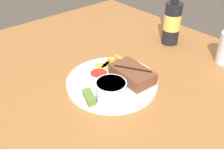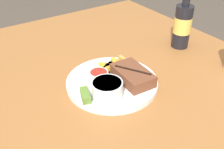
{
  "view_description": "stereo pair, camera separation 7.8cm",
  "coord_description": "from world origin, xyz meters",
  "px_view_note": "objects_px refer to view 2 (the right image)",
  "views": [
    {
      "loc": [
        0.49,
        -0.42,
        1.2
      ],
      "look_at": [
        0.0,
        0.0,
        0.77
      ],
      "focal_mm": 42.0,
      "sensor_mm": 36.0,
      "label": 1
    },
    {
      "loc": [
        0.53,
        -0.36,
        1.2
      ],
      "look_at": [
        0.0,
        0.0,
        0.77
      ],
      "focal_mm": 42.0,
      "sensor_mm": 36.0,
      "label": 2
    }
  ],
  "objects_px": {
    "fork_utensil": "(102,68)",
    "beer_bottle": "(183,24)",
    "coleslaw_cup": "(107,89)",
    "knife_utensil": "(122,77)",
    "dinner_plate": "(112,82)",
    "dipping_sauce_cup": "(99,76)",
    "pickle_spear": "(85,95)",
    "steak_portion": "(132,75)"
  },
  "relations": [
    {
      "from": "pickle_spear",
      "to": "knife_utensil",
      "type": "distance_m",
      "value": 0.14
    },
    {
      "from": "beer_bottle",
      "to": "fork_utensil",
      "type": "bearing_deg",
      "value": -90.88
    },
    {
      "from": "coleslaw_cup",
      "to": "beer_bottle",
      "type": "xyz_separation_m",
      "value": [
        -0.13,
        0.42,
        0.04
      ]
    },
    {
      "from": "dinner_plate",
      "to": "fork_utensil",
      "type": "height_order",
      "value": "fork_utensil"
    },
    {
      "from": "coleslaw_cup",
      "to": "dipping_sauce_cup",
      "type": "height_order",
      "value": "coleslaw_cup"
    },
    {
      "from": "beer_bottle",
      "to": "dipping_sauce_cup",
      "type": "bearing_deg",
      "value": -83.16
    },
    {
      "from": "dinner_plate",
      "to": "beer_bottle",
      "type": "height_order",
      "value": "beer_bottle"
    },
    {
      "from": "dinner_plate",
      "to": "knife_utensil",
      "type": "distance_m",
      "value": 0.03
    },
    {
      "from": "knife_utensil",
      "to": "beer_bottle",
      "type": "relative_size",
      "value": 0.65
    },
    {
      "from": "knife_utensil",
      "to": "dipping_sauce_cup",
      "type": "bearing_deg",
      "value": 163.78
    },
    {
      "from": "coleslaw_cup",
      "to": "knife_utensil",
      "type": "distance_m",
      "value": 0.11
    },
    {
      "from": "fork_utensil",
      "to": "dinner_plate",
      "type": "bearing_deg",
      "value": 0.0
    },
    {
      "from": "steak_portion",
      "to": "coleslaw_cup",
      "type": "xyz_separation_m",
      "value": [
        0.03,
        -0.11,
        0.01
      ]
    },
    {
      "from": "steak_portion",
      "to": "pickle_spear",
      "type": "bearing_deg",
      "value": -91.17
    },
    {
      "from": "dinner_plate",
      "to": "fork_utensil",
      "type": "relative_size",
      "value": 2.05
    },
    {
      "from": "pickle_spear",
      "to": "coleslaw_cup",
      "type": "bearing_deg",
      "value": 57.44
    },
    {
      "from": "dinner_plate",
      "to": "beer_bottle",
      "type": "xyz_separation_m",
      "value": [
        -0.07,
        0.36,
        0.08
      ]
    },
    {
      "from": "knife_utensil",
      "to": "beer_bottle",
      "type": "height_order",
      "value": "beer_bottle"
    },
    {
      "from": "dipping_sauce_cup",
      "to": "knife_utensil",
      "type": "xyz_separation_m",
      "value": [
        0.03,
        0.07,
        -0.01
      ]
    },
    {
      "from": "steak_portion",
      "to": "fork_utensil",
      "type": "height_order",
      "value": "steak_portion"
    },
    {
      "from": "dinner_plate",
      "to": "fork_utensil",
      "type": "bearing_deg",
      "value": 172.03
    },
    {
      "from": "dipping_sauce_cup",
      "to": "fork_utensil",
      "type": "distance_m",
      "value": 0.07
    },
    {
      "from": "dinner_plate",
      "to": "dipping_sauce_cup",
      "type": "bearing_deg",
      "value": -118.35
    },
    {
      "from": "steak_portion",
      "to": "pickle_spear",
      "type": "relative_size",
      "value": 2.25
    },
    {
      "from": "fork_utensil",
      "to": "beer_bottle",
      "type": "distance_m",
      "value": 0.36
    },
    {
      "from": "fork_utensil",
      "to": "knife_utensil",
      "type": "height_order",
      "value": "knife_utensil"
    },
    {
      "from": "coleslaw_cup",
      "to": "fork_utensil",
      "type": "height_order",
      "value": "coleslaw_cup"
    },
    {
      "from": "knife_utensil",
      "to": "coleslaw_cup",
      "type": "bearing_deg",
      "value": -142.6
    },
    {
      "from": "dinner_plate",
      "to": "coleslaw_cup",
      "type": "relative_size",
      "value": 3.26
    },
    {
      "from": "coleslaw_cup",
      "to": "dipping_sauce_cup",
      "type": "relative_size",
      "value": 1.48
    },
    {
      "from": "coleslaw_cup",
      "to": "pickle_spear",
      "type": "distance_m",
      "value": 0.06
    },
    {
      "from": "dipping_sauce_cup",
      "to": "fork_utensil",
      "type": "relative_size",
      "value": 0.42
    },
    {
      "from": "dinner_plate",
      "to": "beer_bottle",
      "type": "bearing_deg",
      "value": 100.42
    },
    {
      "from": "coleslaw_cup",
      "to": "knife_utensil",
      "type": "xyz_separation_m",
      "value": [
        -0.06,
        0.09,
        -0.03
      ]
    },
    {
      "from": "fork_utensil",
      "to": "beer_bottle",
      "type": "xyz_separation_m",
      "value": [
        0.01,
        0.35,
        0.07
      ]
    },
    {
      "from": "dinner_plate",
      "to": "knife_utensil",
      "type": "xyz_separation_m",
      "value": [
        0.01,
        0.03,
        0.01
      ]
    },
    {
      "from": "coleslaw_cup",
      "to": "dipping_sauce_cup",
      "type": "xyz_separation_m",
      "value": [
        -0.08,
        0.02,
        -0.01
      ]
    },
    {
      "from": "dipping_sauce_cup",
      "to": "beer_bottle",
      "type": "distance_m",
      "value": 0.4
    },
    {
      "from": "fork_utensil",
      "to": "beer_bottle",
      "type": "relative_size",
      "value": 0.52
    },
    {
      "from": "dinner_plate",
      "to": "dipping_sauce_cup",
      "type": "distance_m",
      "value": 0.05
    },
    {
      "from": "dipping_sauce_cup",
      "to": "knife_utensil",
      "type": "distance_m",
      "value": 0.07
    },
    {
      "from": "pickle_spear",
      "to": "beer_bottle",
      "type": "relative_size",
      "value": 0.24
    }
  ]
}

